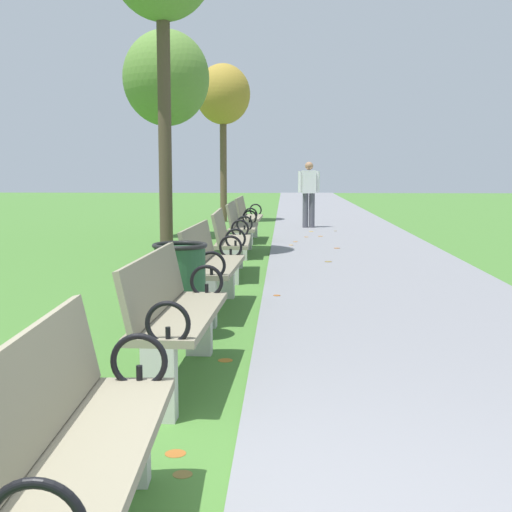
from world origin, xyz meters
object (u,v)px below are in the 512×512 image
park_bench_3 (211,265)px  park_bench_5 (241,227)px  park_bench_1 (73,448)px  tree_3 (223,96)px  park_bench_2 (174,314)px  tree_2 (166,79)px  trash_bin (180,291)px  pedestrian_walking (309,191)px  park_bench_6 (248,217)px  park_bench_4 (230,241)px

park_bench_3 → park_bench_5: same height
park_bench_1 → tree_3: tree_3 is taller
park_bench_2 → tree_2: 10.62m
tree_2 → trash_bin: (1.58, -8.81, -2.91)m
park_bench_2 → trash_bin: park_bench_2 is taller
pedestrian_walking → park_bench_1: bearing=-95.1°
park_bench_5 → tree_2: (-1.72, 2.81, 2.85)m
park_bench_6 → tree_3: 6.06m
pedestrian_walking → trash_bin: size_ratio=1.93×
pedestrian_walking → tree_3: bearing=137.4°
park_bench_4 → tree_2: (-1.72, 5.20, 2.85)m
park_bench_2 → park_bench_3: size_ratio=1.00×
park_bench_3 → pedestrian_walking: bearing=82.5°
park_bench_5 → park_bench_6: 2.30m
tree_2 → park_bench_1: bearing=-82.1°
park_bench_6 → trash_bin: 8.30m
park_bench_6 → trash_bin: park_bench_6 is taller
park_bench_6 → pedestrian_walking: bearing=66.4°
park_bench_3 → pedestrian_walking: size_ratio=1.00×
tree_2 → park_bench_5: bearing=-58.5°
park_bench_4 → park_bench_5: 2.39m
park_bench_4 → tree_3: tree_3 is taller
park_bench_5 → tree_3: (-0.95, 7.51, 2.96)m
park_bench_3 → park_bench_5: bearing=90.0°
park_bench_1 → tree_3: 17.38m
park_bench_3 → park_bench_6: same height
park_bench_3 → park_bench_4: 2.44m
pedestrian_walking → park_bench_4: bearing=-99.8°
park_bench_5 → pedestrian_walking: 5.57m
park_bench_2 → trash_bin: (-0.15, 1.27, -0.06)m
tree_2 → tree_3: 4.76m
park_bench_1 → park_bench_2: same height
park_bench_3 → trash_bin: park_bench_3 is taller
park_bench_5 → park_bench_6: same height
trash_bin → pedestrian_walking: bearing=82.5°
park_bench_1 → tree_3: (-0.95, 17.10, 2.96)m
tree_3 → park_bench_5: bearing=-82.8°
park_bench_5 → tree_2: size_ratio=0.37×
park_bench_3 → tree_2: 8.33m
park_bench_3 → tree_3: tree_3 is taller
park_bench_6 → pedestrian_walking: 3.40m
park_bench_3 → tree_2: (-1.72, 7.64, 2.85)m
park_bench_5 → park_bench_2: bearing=-90.0°
tree_2 → park_bench_3: bearing=-77.3°
tree_3 → park_bench_6: bearing=-79.7°
park_bench_4 → park_bench_5: (-0.00, 2.39, 0.00)m
park_bench_1 → tree_2: (-1.72, 12.41, 2.85)m
park_bench_5 → park_bench_6: bearing=90.0°
park_bench_6 → tree_3: tree_3 is taller
park_bench_6 → trash_bin: (-0.15, -8.30, -0.06)m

